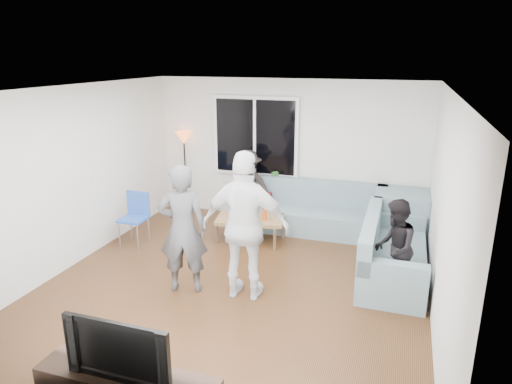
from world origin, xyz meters
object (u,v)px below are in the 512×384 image
(sofa_back_section, at_px, (317,208))
(player_right, at_px, (246,227))
(player_left, at_px, (183,229))
(spectator_right, at_px, (394,248))
(side_chair, at_px, (133,220))
(floor_lamp, at_px, (185,171))
(coffee_table, at_px, (250,229))
(television, at_px, (124,345))
(sofa_right_section, at_px, (394,248))
(spectator_back, at_px, (248,187))

(sofa_back_section, xyz_separation_m, player_right, (-0.43, -2.51, 0.53))
(player_left, distance_m, spectator_right, 2.71)
(side_chair, height_order, spectator_right, spectator_right)
(floor_lamp, xyz_separation_m, spectator_right, (4.07, -2.23, -0.14))
(player_right, bearing_deg, player_left, 3.37)
(coffee_table, relative_size, side_chair, 1.28)
(sofa_back_section, height_order, television, television)
(floor_lamp, relative_size, player_right, 0.82)
(sofa_back_section, bearing_deg, sofa_right_section, -44.96)
(sofa_right_section, distance_m, spectator_back, 2.98)
(player_right, bearing_deg, sofa_back_section, -102.81)
(sofa_back_section, distance_m, player_left, 2.92)
(sofa_right_section, xyz_separation_m, side_chair, (-4.07, -0.17, 0.01))
(spectator_right, bearing_deg, player_left, -75.69)
(spectator_back, distance_m, television, 4.84)
(player_left, bearing_deg, floor_lamp, -80.91)
(sofa_back_section, distance_m, coffee_table, 1.26)
(sofa_right_section, bearing_deg, floor_lamp, 67.14)
(sofa_back_section, xyz_separation_m, floor_lamp, (-2.72, 0.37, 0.36))
(sofa_back_section, height_order, player_right, player_right)
(floor_lamp, bearing_deg, coffee_table, -32.86)
(sofa_right_section, height_order, player_left, player_left)
(player_right, xyz_separation_m, spectator_back, (-0.86, 2.54, -0.27))
(side_chair, height_order, television, television)
(sofa_back_section, height_order, floor_lamp, floor_lamp)
(coffee_table, bearing_deg, player_left, -98.43)
(coffee_table, distance_m, spectator_back, 0.97)
(side_chair, distance_m, player_right, 2.56)
(sofa_right_section, height_order, coffee_table, sofa_right_section)
(player_left, relative_size, spectator_back, 1.25)
(sofa_back_section, height_order, player_left, player_left)
(player_left, bearing_deg, television, 87.27)
(floor_lamp, distance_m, spectator_right, 4.64)
(sofa_right_section, distance_m, floor_lamp, 4.43)
(spectator_back, bearing_deg, television, -87.15)
(sofa_back_section, bearing_deg, television, -98.31)
(coffee_table, distance_m, side_chair, 1.92)
(player_right, bearing_deg, spectator_back, -74.40)
(sofa_right_section, distance_m, side_chair, 4.07)
(spectator_right, height_order, spectator_back, spectator_back)
(spectator_back, bearing_deg, player_right, -75.52)
(sofa_right_section, xyz_separation_m, player_right, (-1.78, -1.17, 0.53))
(player_left, xyz_separation_m, player_right, (0.82, 0.09, 0.10))
(sofa_right_section, relative_size, side_chair, 2.33)
(sofa_right_section, bearing_deg, spectator_right, -180.00)
(sofa_right_section, relative_size, coffee_table, 1.82)
(player_left, height_order, spectator_right, player_left)
(floor_lamp, xyz_separation_m, spectator_back, (1.43, -0.34, -0.10))
(floor_lamp, bearing_deg, sofa_right_section, -22.86)
(player_right, relative_size, spectator_back, 1.40)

